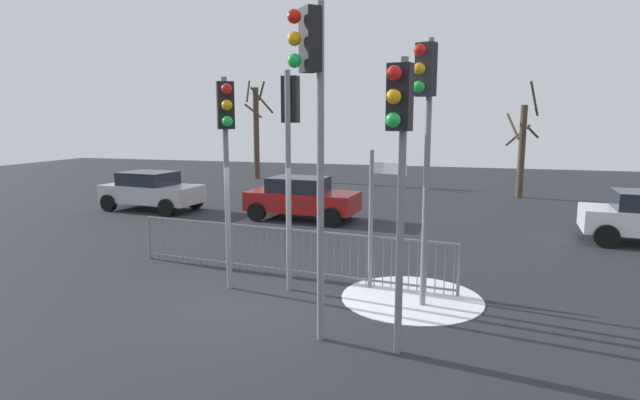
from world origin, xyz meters
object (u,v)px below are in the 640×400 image
(traffic_light_rear_right, at_px, (290,131))
(bare_tree_centre, at_px, (256,129))
(traffic_light_mid_right, at_px, (226,136))
(car_red_far, at_px, (302,197))
(traffic_light_foreground_right, at_px, (425,114))
(bare_tree_left, at_px, (522,148))
(traffic_light_rear_left, at_px, (399,141))
(traffic_light_foreground_left, at_px, (312,99))
(direction_sign_post, at_px, (374,212))
(car_silver_trailing, at_px, (151,190))

(traffic_light_rear_right, height_order, bare_tree_centre, bare_tree_centre)
(traffic_light_mid_right, distance_m, car_red_far, 7.90)
(traffic_light_foreground_right, bearing_deg, bare_tree_left, -80.50)
(traffic_light_rear_right, bearing_deg, traffic_light_rear_left, -45.12)
(traffic_light_foreground_left, distance_m, direction_sign_post, 3.50)
(traffic_light_rear_left, xyz_separation_m, car_red_far, (-4.53, 9.46, -2.37))
(traffic_light_rear_right, distance_m, bare_tree_centre, 19.88)
(traffic_light_foreground_right, distance_m, car_red_far, 9.17)
(traffic_light_rear_left, bearing_deg, direction_sign_post, -62.31)
(traffic_light_foreground_left, distance_m, car_red_far, 10.27)
(car_red_far, bearing_deg, traffic_light_rear_right, -69.29)
(traffic_light_rear_right, distance_m, traffic_light_rear_left, 3.50)
(traffic_light_foreground_left, bearing_deg, traffic_light_mid_right, 8.51)
(car_red_far, bearing_deg, traffic_light_rear_left, -60.27)
(bare_tree_centre, bearing_deg, traffic_light_foreground_left, -64.68)
(traffic_light_rear_right, height_order, traffic_light_rear_left, traffic_light_rear_right)
(direction_sign_post, distance_m, car_silver_trailing, 11.90)
(traffic_light_mid_right, bearing_deg, traffic_light_foreground_right, 148.48)
(traffic_light_rear_right, xyz_separation_m, direction_sign_post, (1.62, 0.42, -1.61))
(traffic_light_mid_right, bearing_deg, traffic_light_rear_left, 118.02)
(bare_tree_centre, bearing_deg, traffic_light_rear_left, -61.95)
(traffic_light_rear_right, height_order, direction_sign_post, traffic_light_rear_right)
(traffic_light_rear_left, bearing_deg, car_silver_trailing, -30.52)
(traffic_light_mid_right, height_order, direction_sign_post, traffic_light_mid_right)
(traffic_light_foreground_left, xyz_separation_m, traffic_light_rear_left, (1.30, -0.17, -0.59))
(traffic_light_mid_right, height_order, traffic_light_foreground_left, traffic_light_foreground_left)
(car_silver_trailing, relative_size, bare_tree_centre, 0.69)
(traffic_light_mid_right, distance_m, bare_tree_centre, 19.90)
(direction_sign_post, height_order, bare_tree_centre, bare_tree_centre)
(traffic_light_rear_right, xyz_separation_m, bare_tree_left, (5.70, 14.38, -0.98))
(traffic_light_foreground_right, relative_size, traffic_light_mid_right, 1.14)
(bare_tree_left, bearing_deg, direction_sign_post, -106.31)
(direction_sign_post, height_order, bare_tree_left, bare_tree_left)
(car_red_far, bearing_deg, bare_tree_left, 47.78)
(traffic_light_foreground_right, bearing_deg, traffic_light_rear_left, 106.54)
(traffic_light_foreground_left, height_order, bare_tree_left, traffic_light_foreground_left)
(direction_sign_post, bearing_deg, car_red_far, 135.89)
(traffic_light_mid_right, relative_size, traffic_light_rear_left, 0.99)
(traffic_light_mid_right, xyz_separation_m, bare_tree_left, (6.84, 14.90, -0.89))
(traffic_light_mid_right, xyz_separation_m, car_red_far, (-0.94, 7.48, -2.35))
(traffic_light_mid_right, height_order, car_red_far, traffic_light_mid_right)
(traffic_light_rear_left, bearing_deg, traffic_light_foreground_right, -83.14)
(traffic_light_mid_right, bearing_deg, bare_tree_centre, -101.56)
(car_silver_trailing, bearing_deg, traffic_light_mid_right, -41.48)
(traffic_light_rear_right, distance_m, car_red_far, 7.67)
(bare_tree_left, bearing_deg, traffic_light_rear_right, -111.63)
(traffic_light_foreground_left, height_order, traffic_light_rear_left, traffic_light_foreground_left)
(traffic_light_foreground_right, height_order, traffic_light_foreground_left, traffic_light_foreground_left)
(traffic_light_foreground_right, height_order, bare_tree_centre, bare_tree_centre)
(direction_sign_post, distance_m, bare_tree_left, 14.56)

